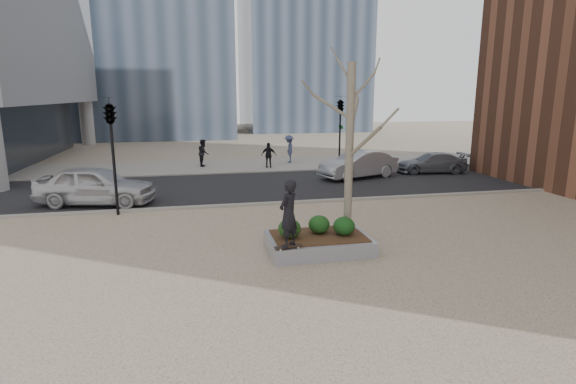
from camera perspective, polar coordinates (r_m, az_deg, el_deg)
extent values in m
plane|color=tan|center=(13.35, -0.31, -7.77)|extent=(120.00, 120.00, 0.00)
cube|color=black|center=(22.89, -5.40, 0.70)|extent=(60.00, 8.00, 0.02)
cube|color=gray|center=(29.75, -6.99, 3.35)|extent=(60.00, 6.00, 0.02)
cube|color=gray|center=(13.50, 3.87, -6.56)|extent=(3.00, 2.00, 0.45)
cube|color=#382314|center=(13.43, 3.88, -5.57)|extent=(2.70, 1.70, 0.04)
ellipsoid|color=black|center=(13.06, 0.19, -4.65)|extent=(0.67, 0.67, 0.57)
ellipsoid|color=#133E14|center=(13.54, 3.97, -4.12)|extent=(0.64, 0.64, 0.54)
ellipsoid|color=#133D13|center=(13.44, 7.13, -4.31)|extent=(0.64, 0.64, 0.55)
imported|color=black|center=(12.07, 0.06, -2.75)|extent=(0.79, 0.78, 1.84)
imported|color=#BAB9BD|center=(20.52, -23.24, 0.78)|extent=(5.15, 3.00, 1.65)
imported|color=#A0A2A8|center=(25.33, 8.94, 3.48)|extent=(4.84, 2.98, 1.51)
imported|color=slate|center=(28.06, 17.75, 3.57)|extent=(4.31, 2.28, 1.19)
imported|color=black|center=(29.59, -10.68, 4.91)|extent=(0.72, 0.90, 1.74)
imported|color=#384166|center=(30.69, 0.13, 5.50)|extent=(0.89, 1.31, 1.87)
imported|color=black|center=(28.54, -2.46, 4.70)|extent=(1.01, 0.62, 1.60)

